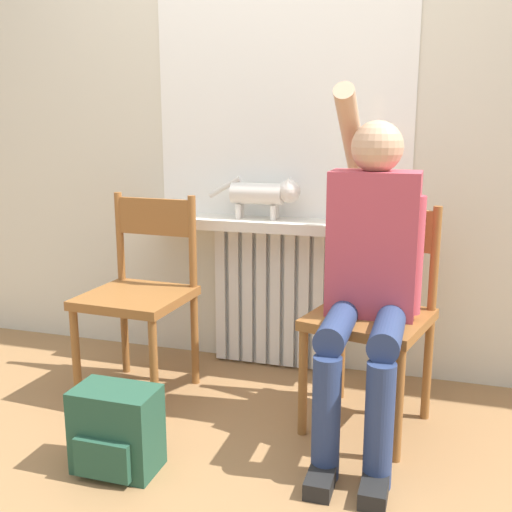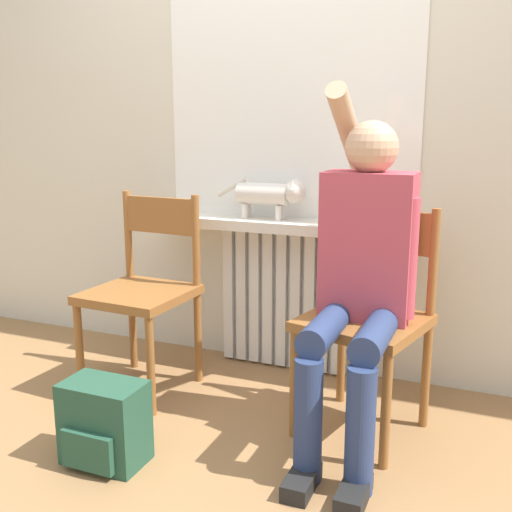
% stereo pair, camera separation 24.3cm
% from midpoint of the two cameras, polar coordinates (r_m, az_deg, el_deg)
% --- Properties ---
extents(ground_plane, '(12.00, 12.00, 0.00)m').
position_cam_midpoint_polar(ground_plane, '(2.20, -9.90, -21.32)').
color(ground_plane, olive).
extents(wall_with_window, '(7.00, 0.06, 2.70)m').
position_cam_midpoint_polar(wall_with_window, '(2.98, 0.18, 15.03)').
color(wall_with_window, beige).
rests_on(wall_with_window, ground_plane).
extents(radiator, '(0.65, 0.08, 0.72)m').
position_cam_midpoint_polar(radiator, '(3.02, -0.27, -4.02)').
color(radiator, silver).
rests_on(radiator, ground_plane).
extents(windowsill, '(1.31, 0.22, 0.05)m').
position_cam_midpoint_polar(windowsill, '(2.88, -0.65, 2.97)').
color(windowsill, silver).
rests_on(windowsill, radiator).
extents(window_glass, '(1.26, 0.01, 1.12)m').
position_cam_midpoint_polar(window_glass, '(2.94, -0.03, 14.65)').
color(window_glass, white).
rests_on(window_glass, windowsill).
extents(chair_left, '(0.46, 0.46, 0.90)m').
position_cam_midpoint_polar(chair_left, '(2.78, -13.45, -3.30)').
color(chair_left, brown).
rests_on(chair_left, ground_plane).
extents(chair_right, '(0.53, 0.53, 0.90)m').
position_cam_midpoint_polar(chair_right, '(2.43, 8.29, -5.33)').
color(chair_right, brown).
rests_on(chair_right, ground_plane).
extents(person, '(0.36, 0.98, 1.37)m').
position_cam_midpoint_polar(person, '(2.27, 7.79, -0.92)').
color(person, navy).
rests_on(person, ground_plane).
extents(cat, '(0.46, 0.11, 0.21)m').
position_cam_midpoint_polar(cat, '(2.87, -1.44, 5.97)').
color(cat, silver).
rests_on(cat, windowsill).
extents(backpack, '(0.30, 0.21, 0.31)m').
position_cam_midpoint_polar(backpack, '(2.30, -16.27, -15.74)').
color(backpack, '#234C38').
rests_on(backpack, ground_plane).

